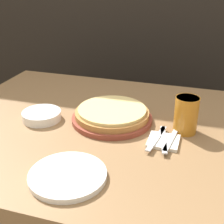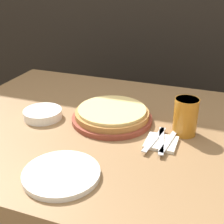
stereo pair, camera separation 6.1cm
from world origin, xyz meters
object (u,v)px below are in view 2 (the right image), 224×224
at_px(pizza_on_board, 112,115).
at_px(dinner_knife, 161,140).
at_px(dinner_plate, 61,174).
at_px(spoon, 168,142).
at_px(beer_glass, 186,115).
at_px(side_bowl, 43,114).
at_px(fork, 154,139).

relative_size(pizza_on_board, dinner_knife, 1.71).
relative_size(dinner_plate, spoon, 1.44).
xyz_separation_m(beer_glass, side_bowl, (-0.57, -0.07, -0.06)).
distance_m(pizza_on_board, spoon, 0.28).
xyz_separation_m(pizza_on_board, dinner_knife, (0.23, -0.11, -0.01)).
relative_size(fork, spoon, 1.17).
xyz_separation_m(pizza_on_board, side_bowl, (-0.28, -0.07, -0.01)).
distance_m(pizza_on_board, dinner_knife, 0.25).
height_order(beer_glass, dinner_plate, beer_glass).
height_order(side_bowl, dinner_knife, side_bowl).
relative_size(beer_glass, spoon, 0.87).
height_order(pizza_on_board, beer_glass, beer_glass).
xyz_separation_m(side_bowl, fork, (0.49, -0.04, -0.00)).
bearing_deg(pizza_on_board, fork, -28.61).
bearing_deg(spoon, dinner_knife, 180.00).
height_order(side_bowl, spoon, side_bowl).
distance_m(dinner_plate, fork, 0.37).
bearing_deg(dinner_plate, spoon, 47.00).
bearing_deg(spoon, fork, -180.00).
xyz_separation_m(pizza_on_board, fork, (0.20, -0.11, -0.01)).
bearing_deg(side_bowl, fork, -4.38).
bearing_deg(fork, pizza_on_board, 151.39).
relative_size(beer_glass, dinner_plate, 0.60).
bearing_deg(dinner_plate, fork, 52.74).
height_order(pizza_on_board, side_bowl, pizza_on_board).
bearing_deg(dinner_knife, dinner_plate, -130.25).
bearing_deg(dinner_plate, dinner_knife, 49.75).
bearing_deg(beer_glass, dinner_plate, -128.03).
relative_size(pizza_on_board, beer_glass, 2.31).
height_order(dinner_plate, side_bowl, side_bowl).
height_order(fork, spoon, same).
bearing_deg(beer_glass, fork, -130.07).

